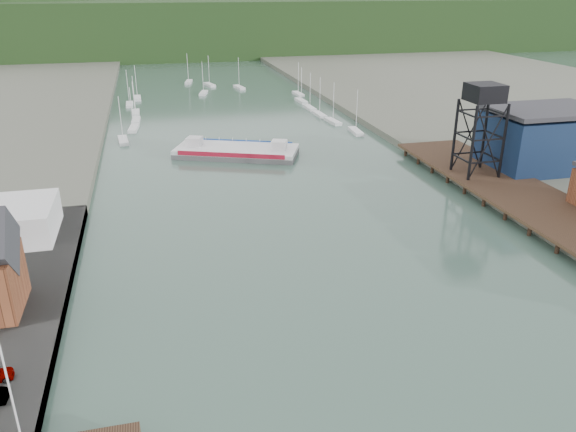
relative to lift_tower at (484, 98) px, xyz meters
name	(u,v)px	position (x,y,z in m)	size (l,w,h in m)	color
east_pier	(528,198)	(2.00, -13.00, -13.75)	(14.00, 70.00, 2.45)	black
flagpole	(5,371)	(-68.00, -48.00, -8.05)	(0.16, 0.16, 12.00)	silver
lift_tower	(484,98)	(0.00, 0.00, 0.00)	(6.50, 6.50, 16.00)	black
blue_shed	(544,139)	(15.00, 2.00, -8.59)	(20.50, 14.50, 11.30)	#0C1A37
marina_sailboats	(222,105)	(-34.92, 80.46, -15.30)	(57.71, 92.65, 0.90)	silver
distant_hills	(174,29)	(-38.98, 243.35, -5.27)	(500.00, 120.00, 80.00)	black
chain_ferry	(237,151)	(-38.84, 28.67, -14.60)	(27.39, 19.18, 3.66)	#525255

